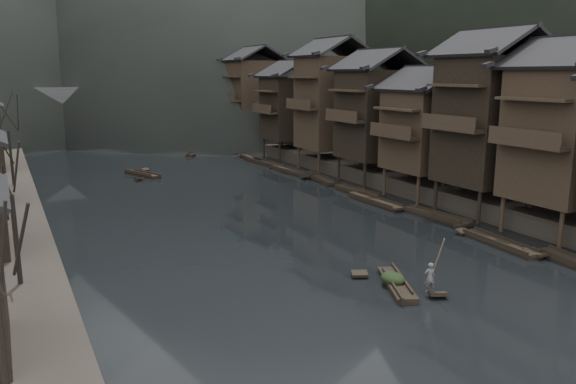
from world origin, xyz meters
TOP-DOWN VIEW (x-y plane):
  - water at (0.00, 0.00)m, footprint 300.00×300.00m
  - right_bank at (35.00, 40.00)m, footprint 40.00×200.00m
  - stilt_houses at (17.28, 19.77)m, footprint 9.00×67.60m
  - bare_trees at (-17.00, 13.07)m, footprint 3.61×43.54m
  - moored_sampans at (11.95, 21.02)m, footprint 2.87×61.96m
  - midriver_boats at (1.74, 42.93)m, footprint 14.57×19.65m
  - stone_bridge at (-0.00, 72.00)m, footprint 40.00×6.00m
  - hero_sampan at (0.74, -3.86)m, footprint 2.97×5.17m
  - cargo_heap at (0.64, -3.64)m, footprint 1.16×1.52m
  - boatman at (1.49, -5.55)m, footprint 0.66×0.53m
  - bamboo_pole at (1.69, -5.55)m, footprint 0.73×2.10m

SIDE VIEW (x-z plane):
  - water at x=0.00m, z-range 0.00..0.00m
  - moored_sampans at x=11.95m, z-range -0.03..0.44m
  - midriver_boats at x=1.74m, z-range -0.02..0.43m
  - hero_sampan at x=0.74m, z-range -0.02..0.42m
  - cargo_heap at x=0.64m, z-range 0.44..1.13m
  - right_bank at x=35.00m, z-range 0.00..1.80m
  - boatman at x=1.49m, z-range 0.44..2.02m
  - bamboo_pole at x=1.69m, z-range 2.02..6.16m
  - stone_bridge at x=0.00m, z-range 0.61..9.61m
  - bare_trees at x=-17.00m, z-range 2.46..9.68m
  - stilt_houses at x=17.28m, z-range 1.07..16.53m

